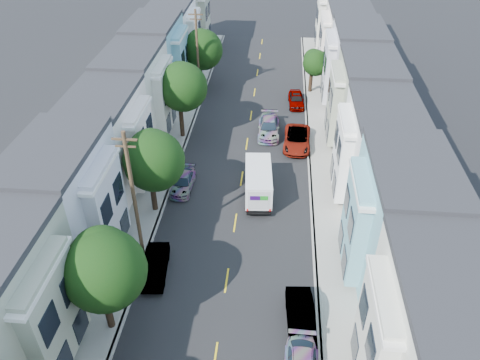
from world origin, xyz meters
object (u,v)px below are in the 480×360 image
object	(u,v)px
tree_c	(153,161)
utility_pole_far	(198,55)
tree_d	(182,87)
parked_right_b	(301,318)
utility_pole_near	(134,198)
tree_b	(103,271)
tree_far_r	(315,63)
parked_left_c	(156,266)
lead_sedan	(269,127)
parked_right_c	(297,139)
tree_e	(202,50)
fedex_truck	(258,182)
parked_left_d	(183,182)
parked_right_d	(296,99)

from	to	relation	value
tree_c	utility_pole_far	size ratio (longest dim) A/B	0.71
tree_d	parked_right_b	size ratio (longest dim) A/B	1.73
utility_pole_near	parked_right_b	world-z (taller)	utility_pole_near
tree_b	utility_pole_near	size ratio (longest dim) A/B	0.73
tree_far_r	parked_left_c	world-z (taller)	tree_far_r
utility_pole_near	parked_right_b	distance (m)	13.15
tree_b	lead_sedan	distance (m)	26.27
tree_c	lead_sedan	size ratio (longest dim) A/B	1.41
parked_right_b	parked_right_c	size ratio (longest dim) A/B	0.82
tree_c	tree_e	world-z (taller)	tree_c
tree_c	utility_pole_far	xyz separation A→B (m)	(0.00, 20.98, 0.39)
tree_e	tree_far_r	size ratio (longest dim) A/B	1.37
tree_d	utility_pole_near	size ratio (longest dim) A/B	0.78
tree_c	fedex_truck	bearing A→B (deg)	18.28
tree_far_r	parked_right_c	distance (m)	13.10
fedex_truck	parked_left_d	world-z (taller)	fedex_truck
lead_sedan	parked_right_c	size ratio (longest dim) A/B	0.92
tree_c	tree_b	bearing A→B (deg)	-90.00
utility_pole_near	parked_right_d	size ratio (longest dim) A/B	2.29
utility_pole_far	lead_sedan	distance (m)	12.26
tree_c	lead_sedan	distance (m)	16.11
tree_far_r	lead_sedan	bearing A→B (deg)	-114.78
tree_e	parked_left_c	size ratio (longest dim) A/B	1.70
parked_left_c	parked_left_d	xyz separation A→B (m)	(0.00, 9.95, -0.08)
parked_left_d	tree_e	bearing A→B (deg)	95.15
tree_b	fedex_truck	distance (m)	16.40
utility_pole_far	parked_left_d	size ratio (longest dim) A/B	2.46
utility_pole_far	fedex_truck	xyz separation A→B (m)	(7.88, -18.38, -3.65)
parked_left_c	parked_right_c	xyz separation A→B (m)	(9.80, 17.80, 0.06)
tree_d	tree_far_r	distance (m)	17.79
parked_left_c	tree_far_r	bearing A→B (deg)	63.11
parked_left_d	parked_right_d	xyz separation A→B (m)	(9.80, 16.84, 0.10)
parked_right_b	parked_right_c	world-z (taller)	parked_right_c
tree_d	lead_sedan	world-z (taller)	tree_d
tree_e	parked_left_c	world-z (taller)	tree_e
tree_e	parked_right_d	distance (m)	12.51
tree_d	parked_left_d	distance (m)	10.01
tree_e	tree_far_r	distance (m)	13.24
parked_left_c	parked_left_d	bearing A→B (deg)	84.30
tree_d	tree_far_r	bearing A→B (deg)	41.80
tree_b	utility_pole_near	bearing A→B (deg)	89.98
tree_far_r	lead_sedan	size ratio (longest dim) A/B	1.03
utility_pole_far	tree_c	bearing A→B (deg)	-90.00
parked_left_d	fedex_truck	bearing A→B (deg)	-3.74
tree_d	fedex_truck	size ratio (longest dim) A/B	1.39
fedex_truck	parked_right_d	bearing A→B (deg)	74.90
fedex_truck	lead_sedan	size ratio (longest dim) A/B	1.11
tree_d	tree_e	world-z (taller)	tree_d
utility_pole_near	parked_left_c	world-z (taller)	utility_pole_near
tree_c	parked_left_d	distance (m)	5.41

